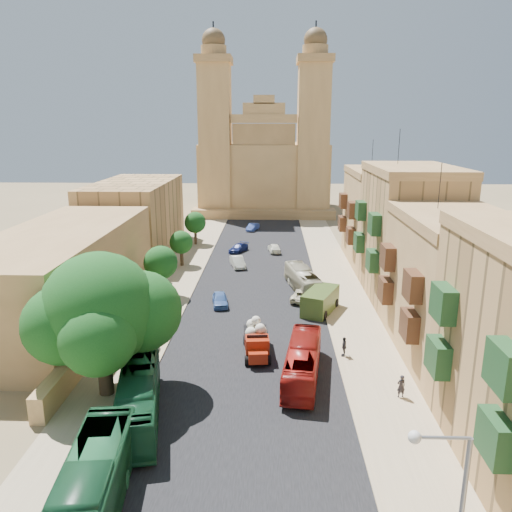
# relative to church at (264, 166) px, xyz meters

# --- Properties ---
(ground) EXTENTS (260.00, 260.00, 0.00)m
(ground) POSITION_rel_church_xyz_m (0.00, -78.61, -9.52)
(ground) COLOR olive
(road_surface) EXTENTS (14.00, 140.00, 0.01)m
(road_surface) POSITION_rel_church_xyz_m (0.00, -48.61, -9.51)
(road_surface) COLOR black
(road_surface) RESTS_ON ground
(sidewalk_east) EXTENTS (5.00, 140.00, 0.01)m
(sidewalk_east) POSITION_rel_church_xyz_m (9.50, -48.61, -9.51)
(sidewalk_east) COLOR tan
(sidewalk_east) RESTS_ON ground
(sidewalk_west) EXTENTS (5.00, 140.00, 0.01)m
(sidewalk_west) POSITION_rel_church_xyz_m (-9.50, -48.61, -9.51)
(sidewalk_west) COLOR tan
(sidewalk_west) RESTS_ON ground
(kerb_east) EXTENTS (0.25, 140.00, 0.12)m
(kerb_east) POSITION_rel_church_xyz_m (7.00, -48.61, -9.46)
(kerb_east) COLOR tan
(kerb_east) RESTS_ON ground
(kerb_west) EXTENTS (0.25, 140.00, 0.12)m
(kerb_west) POSITION_rel_church_xyz_m (-7.00, -48.61, -9.46)
(kerb_west) COLOR tan
(kerb_west) RESTS_ON ground
(townhouse_b) EXTENTS (9.00, 14.00, 14.90)m
(townhouse_b) POSITION_rel_church_xyz_m (15.95, -67.61, -3.86)
(townhouse_b) COLOR tan
(townhouse_b) RESTS_ON ground
(townhouse_c) EXTENTS (9.00, 14.00, 17.40)m
(townhouse_c) POSITION_rel_church_xyz_m (15.95, -53.61, -2.61)
(townhouse_c) COLOR tan
(townhouse_c) RESTS_ON ground
(townhouse_d) EXTENTS (9.00, 14.00, 15.90)m
(townhouse_d) POSITION_rel_church_xyz_m (15.95, -39.61, -3.36)
(townhouse_d) COLOR tan
(townhouse_d) RESTS_ON ground
(west_wall) EXTENTS (1.00, 40.00, 1.80)m
(west_wall) POSITION_rel_church_xyz_m (-12.50, -58.61, -8.62)
(west_wall) COLOR tan
(west_wall) RESTS_ON ground
(west_building_low) EXTENTS (10.00, 28.00, 8.40)m
(west_building_low) POSITION_rel_church_xyz_m (-18.00, -60.61, -5.32)
(west_building_low) COLOR #9F7645
(west_building_low) RESTS_ON ground
(west_building_mid) EXTENTS (10.00, 22.00, 10.00)m
(west_building_mid) POSITION_rel_church_xyz_m (-18.00, -34.61, -4.52)
(west_building_mid) COLOR tan
(west_building_mid) RESTS_ON ground
(church) EXTENTS (28.00, 22.50, 36.30)m
(church) POSITION_rel_church_xyz_m (0.00, 0.00, 0.00)
(church) COLOR tan
(church) RESTS_ON ground
(ficus_tree) EXTENTS (9.92, 9.13, 9.92)m
(ficus_tree) POSITION_rel_church_xyz_m (-9.41, -74.61, -3.65)
(ficus_tree) COLOR #3B2C1D
(ficus_tree) RESTS_ON ground
(street_tree_a) EXTENTS (2.93, 2.93, 4.51)m
(street_tree_a) POSITION_rel_church_xyz_m (-10.00, -66.61, -6.50)
(street_tree_a) COLOR #3B2C1D
(street_tree_a) RESTS_ON ground
(street_tree_b) EXTENTS (3.58, 3.58, 5.51)m
(street_tree_b) POSITION_rel_church_xyz_m (-10.00, -54.61, -5.82)
(street_tree_b) COLOR #3B2C1D
(street_tree_b) RESTS_ON ground
(street_tree_c) EXTENTS (3.00, 3.00, 4.62)m
(street_tree_c) POSITION_rel_church_xyz_m (-10.00, -42.61, -6.43)
(street_tree_c) COLOR #3B2C1D
(street_tree_c) RESTS_ON ground
(street_tree_d) EXTENTS (3.27, 3.27, 5.03)m
(street_tree_d) POSITION_rel_church_xyz_m (-10.00, -30.61, -6.15)
(street_tree_d) COLOR #3B2C1D
(street_tree_d) RESTS_ON ground
(streetlamp) EXTENTS (2.11, 0.44, 8.22)m
(streetlamp) POSITION_rel_church_xyz_m (7.72, -90.61, -4.31)
(streetlamp) COLOR gray
(streetlamp) RESTS_ON ground
(red_truck) EXTENTS (2.38, 5.17, 2.94)m
(red_truck) POSITION_rel_church_xyz_m (0.56, -68.27, -8.22)
(red_truck) COLOR #9C220C
(red_truck) RESTS_ON ground
(olive_pickup) EXTENTS (4.22, 5.76, 2.18)m
(olive_pickup) POSITION_rel_church_xyz_m (6.50, -58.61, -8.45)
(olive_pickup) COLOR #394E1D
(olive_pickup) RESTS_ON ground
(bus_green_south) EXTENTS (3.66, 11.18, 3.06)m
(bus_green_south) POSITION_rel_church_xyz_m (-6.50, -85.93, -7.99)
(bus_green_south) COLOR #19502E
(bus_green_south) RESTS_ON ground
(bus_green_north) EXTENTS (4.35, 10.48, 2.84)m
(bus_green_north) POSITION_rel_church_xyz_m (-6.48, -77.61, -8.09)
(bus_green_north) COLOR #164E2C
(bus_green_north) RESTS_ON ground
(bus_red_east) EXTENTS (3.44, 9.56, 2.60)m
(bus_red_east) POSITION_rel_church_xyz_m (4.00, -72.12, -8.21)
(bus_red_east) COLOR maroon
(bus_red_east) RESTS_ON ground
(bus_cream_east) EXTENTS (3.89, 9.24, 2.51)m
(bus_cream_east) POSITION_rel_church_xyz_m (5.14, -52.32, -8.26)
(bus_cream_east) COLOR #B8B193
(bus_cream_east) RESTS_ON ground
(car_blue_a) EXTENTS (2.07, 3.91, 1.27)m
(car_blue_a) POSITION_rel_church_xyz_m (-3.50, -57.31, -8.88)
(car_blue_a) COLOR #4168AC
(car_blue_a) RESTS_ON ground
(car_white_a) EXTENTS (2.44, 4.37, 1.36)m
(car_white_a) POSITION_rel_church_xyz_m (-2.69, -43.06, -8.83)
(car_white_a) COLOR beige
(car_white_a) RESTS_ON ground
(car_cream) EXTENTS (3.02, 4.67, 1.20)m
(car_cream) POSITION_rel_church_xyz_m (5.00, -55.45, -8.92)
(car_cream) COLOR beige
(car_cream) RESTS_ON ground
(car_dkblue) EXTENTS (3.11, 4.26, 1.15)m
(car_dkblue) POSITION_rel_church_xyz_m (-3.10, -35.15, -8.94)
(car_dkblue) COLOR navy
(car_dkblue) RESTS_ON ground
(car_white_b) EXTENTS (2.11, 3.98, 1.29)m
(car_white_b) POSITION_rel_church_xyz_m (2.05, -35.27, -8.87)
(car_white_b) COLOR white
(car_white_b) RESTS_ON ground
(car_blue_b) EXTENTS (2.32, 3.96, 1.23)m
(car_blue_b) POSITION_rel_church_xyz_m (-1.64, -20.04, -8.90)
(car_blue_b) COLOR #3A52A7
(car_blue_b) RESTS_ON ground
(pedestrian_a) EXTENTS (0.67, 0.51, 1.63)m
(pedestrian_a) POSITION_rel_church_xyz_m (10.47, -74.49, -8.70)
(pedestrian_a) COLOR black
(pedestrian_a) RESTS_ON ground
(pedestrian_c) EXTENTS (0.61, 1.02, 1.62)m
(pedestrian_c) POSITION_rel_church_xyz_m (7.50, -68.40, -8.71)
(pedestrian_c) COLOR #2B2A2F
(pedestrian_c) RESTS_ON ground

